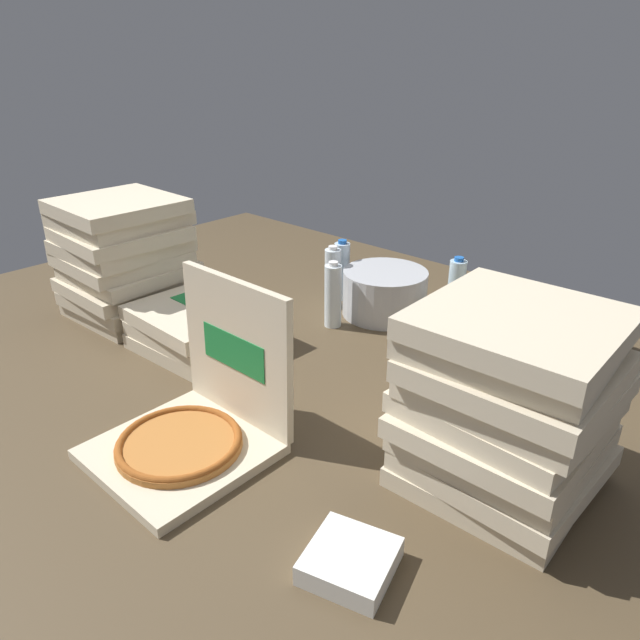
# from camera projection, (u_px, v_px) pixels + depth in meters

# --- Properties ---
(ground_plane) EXTENTS (3.20, 2.40, 0.02)m
(ground_plane) POSITION_uv_depth(u_px,v_px,m) (291.00, 367.00, 1.97)
(ground_plane) COLOR #4C3D28
(open_pizza_box) EXTENTS (0.40, 0.42, 0.43)m
(open_pizza_box) POSITION_uv_depth(u_px,v_px,m) (198.00, 417.00, 1.53)
(open_pizza_box) COLOR beige
(open_pizza_box) RESTS_ON ground_plane
(pizza_stack_right_near) EXTENTS (0.42, 0.42, 0.15)m
(pizza_stack_right_near) POSITION_uv_depth(u_px,v_px,m) (204.00, 325.00, 2.06)
(pizza_stack_right_near) COLOR beige
(pizza_stack_right_near) RESTS_ON ground_plane
(pizza_stack_left_far) EXTENTS (0.42, 0.43, 0.15)m
(pizza_stack_left_far) POSITION_uv_depth(u_px,v_px,m) (547.00, 331.00, 2.02)
(pizza_stack_left_far) COLOR beige
(pizza_stack_left_far) RESTS_ON ground_plane
(pizza_stack_center_far) EXTENTS (0.44, 0.44, 0.45)m
(pizza_stack_center_far) POSITION_uv_depth(u_px,v_px,m) (508.00, 403.00, 1.34)
(pizza_stack_center_far) COLOR beige
(pizza_stack_center_far) RESTS_ON ground_plane
(pizza_stack_center_near) EXTENTS (0.43, 0.43, 0.45)m
(pizza_stack_center_near) POSITION_uv_depth(u_px,v_px,m) (124.00, 258.00, 2.25)
(pizza_stack_center_near) COLOR beige
(pizza_stack_center_near) RESTS_ON ground_plane
(ice_bucket) EXTENTS (0.33, 0.33, 0.18)m
(ice_bucket) POSITION_uv_depth(u_px,v_px,m) (385.00, 293.00, 2.30)
(ice_bucket) COLOR #B7BABF
(ice_bucket) RESTS_ON ground_plane
(water_bottle_0) EXTENTS (0.06, 0.06, 0.25)m
(water_bottle_0) POSITION_uv_depth(u_px,v_px,m) (456.00, 290.00, 2.23)
(water_bottle_0) COLOR silver
(water_bottle_0) RESTS_ON ground_plane
(water_bottle_1) EXTENTS (0.06, 0.06, 0.25)m
(water_bottle_1) POSITION_uv_depth(u_px,v_px,m) (333.00, 278.00, 2.35)
(water_bottle_1) COLOR white
(water_bottle_1) RESTS_ON ground_plane
(water_bottle_2) EXTENTS (0.06, 0.06, 0.25)m
(water_bottle_2) POSITION_uv_depth(u_px,v_px,m) (342.00, 271.00, 2.42)
(water_bottle_2) COLOR silver
(water_bottle_2) RESTS_ON ground_plane
(water_bottle_3) EXTENTS (0.06, 0.06, 0.25)m
(water_bottle_3) POSITION_uv_depth(u_px,v_px,m) (333.00, 296.00, 2.18)
(water_bottle_3) COLOR white
(water_bottle_3) RESTS_ON ground_plane
(napkin_pile) EXTENTS (0.21, 0.21, 0.05)m
(napkin_pile) POSITION_uv_depth(u_px,v_px,m) (350.00, 561.00, 1.18)
(napkin_pile) COLOR white
(napkin_pile) RESTS_ON ground_plane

